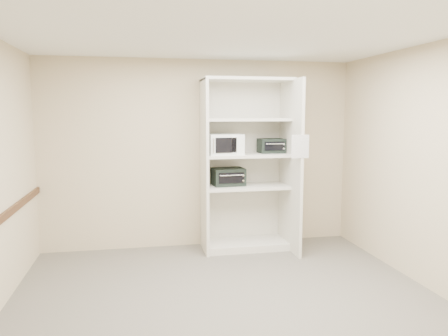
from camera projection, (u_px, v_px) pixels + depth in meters
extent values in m
cube|color=#5E5A50|center=(227.00, 300.00, 4.56)|extent=(4.50, 4.00, 0.01)
cube|color=white|center=(228.00, 34.00, 4.22)|extent=(4.50, 4.00, 0.01)
cube|color=#CBB293|center=(200.00, 154.00, 6.33)|extent=(4.50, 0.02, 2.70)
cube|color=#CBB293|center=(300.00, 220.00, 2.44)|extent=(4.50, 0.02, 2.70)
cube|color=#CBB293|center=(427.00, 167.00, 4.82)|extent=(0.02, 4.00, 2.70)
cube|color=silver|center=(204.00, 167.00, 6.05)|extent=(0.04, 0.60, 2.40)
cube|color=silver|center=(290.00, 166.00, 6.13)|extent=(0.04, 0.90, 2.40)
cube|color=silver|center=(241.00, 163.00, 6.46)|extent=(1.24, 0.02, 2.40)
cube|color=silver|center=(246.00, 244.00, 6.33)|extent=(1.16, 0.56, 0.10)
cube|color=silver|center=(246.00, 187.00, 6.22)|extent=(1.16, 0.56, 0.04)
cube|color=silver|center=(246.00, 155.00, 6.16)|extent=(1.16, 0.56, 0.04)
cube|color=silver|center=(246.00, 120.00, 6.10)|extent=(1.16, 0.56, 0.04)
cube|color=silver|center=(247.00, 80.00, 6.03)|extent=(1.24, 0.60, 0.04)
cube|color=white|center=(225.00, 144.00, 6.04)|extent=(0.50, 0.39, 0.28)
cube|color=black|center=(271.00, 146.00, 6.28)|extent=(0.37, 0.28, 0.21)
cube|color=black|center=(228.00, 177.00, 6.20)|extent=(0.46, 0.36, 0.24)
cube|color=white|center=(300.00, 146.00, 5.64)|extent=(0.23, 0.01, 0.30)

